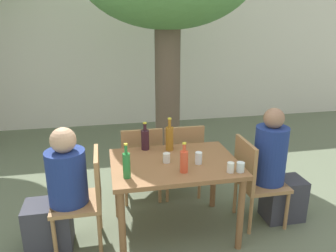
{
  "coord_description": "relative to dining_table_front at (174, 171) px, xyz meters",
  "views": [
    {
      "loc": [
        -0.61,
        -2.7,
        1.99
      ],
      "look_at": [
        0.0,
        0.3,
        1.0
      ],
      "focal_mm": 35.0,
      "sensor_mm": 36.0,
      "label": 1
    }
  ],
  "objects": [
    {
      "name": "drinking_glass_2",
      "position": [
        -0.07,
        0.0,
        0.14
      ],
      "size": [
        0.07,
        0.07,
        0.09
      ],
      "color": "silver",
      "rests_on": "dining_table_front"
    },
    {
      "name": "wine_bottle_2",
      "position": [
        -0.22,
        0.35,
        0.21
      ],
      "size": [
        0.08,
        0.08,
        0.28
      ],
      "color": "#331923",
      "rests_on": "dining_table_front"
    },
    {
      "name": "patio_chair_2",
      "position": [
        -0.23,
        0.66,
        -0.15
      ],
      "size": [
        0.44,
        0.44,
        0.89
      ],
      "rotation": [
        0.0,
        0.0,
        3.14
      ],
      "color": "#A87A4C",
      "rests_on": "ground_plane"
    },
    {
      "name": "drinking_glass_1",
      "position": [
        0.51,
        -0.32,
        0.14
      ],
      "size": [
        0.07,
        0.07,
        0.09
      ],
      "color": "silver",
      "rests_on": "dining_table_front"
    },
    {
      "name": "patio_chair_0",
      "position": [
        -0.81,
        0.0,
        -0.15
      ],
      "size": [
        0.44,
        0.44,
        0.89
      ],
      "rotation": [
        0.0,
        0.0,
        -1.57
      ],
      "color": "#A87A4C",
      "rests_on": "ground_plane"
    },
    {
      "name": "person_seated_0",
      "position": [
        -1.05,
        -0.0,
        -0.14
      ],
      "size": [
        0.57,
        0.34,
        1.14
      ],
      "rotation": [
        0.0,
        0.0,
        -1.57
      ],
      "color": "#383842",
      "rests_on": "ground_plane"
    },
    {
      "name": "patio_chair_1",
      "position": [
        0.81,
        0.0,
        -0.15
      ],
      "size": [
        0.44,
        0.44,
        0.89
      ],
      "rotation": [
        0.0,
        0.0,
        1.57
      ],
      "color": "#A87A4C",
      "rests_on": "ground_plane"
    },
    {
      "name": "amber_bottle_1",
      "position": [
        0.01,
        0.29,
        0.23
      ],
      "size": [
        0.08,
        0.08,
        0.33
      ],
      "color": "#9E661E",
      "rests_on": "dining_table_front"
    },
    {
      "name": "soda_bottle_3",
      "position": [
        0.03,
        -0.23,
        0.2
      ],
      "size": [
        0.07,
        0.07,
        0.27
      ],
      "color": "#DB4C2D",
      "rests_on": "dining_table_front"
    },
    {
      "name": "dining_table_front",
      "position": [
        0.0,
        0.0,
        0.0
      ],
      "size": [
        1.16,
        0.85,
        0.75
      ],
      "color": "brown",
      "rests_on": "ground_plane"
    },
    {
      "name": "ground_plane",
      "position": [
        0.0,
        0.0,
        -0.65
      ],
      "size": [
        30.0,
        30.0,
        0.0
      ],
      "primitive_type": "plane",
      "color": "#667056"
    },
    {
      "name": "drinking_glass_3",
      "position": [
        0.2,
        -0.09,
        0.15
      ],
      "size": [
        0.06,
        0.06,
        0.11
      ],
      "color": "white",
      "rests_on": "dining_table_front"
    },
    {
      "name": "drinking_glass_0",
      "position": [
        0.42,
        -0.31,
        0.14
      ],
      "size": [
        0.06,
        0.06,
        0.09
      ],
      "color": "silver",
      "rests_on": "dining_table_front"
    },
    {
      "name": "green_bottle_0",
      "position": [
        -0.46,
        -0.24,
        0.21
      ],
      "size": [
        0.06,
        0.06,
        0.3
      ],
      "color": "#287A38",
      "rests_on": "dining_table_front"
    },
    {
      "name": "patio_chair_3",
      "position": [
        0.23,
        0.66,
        -0.15
      ],
      "size": [
        0.44,
        0.44,
        0.89
      ],
      "rotation": [
        0.0,
        0.0,
        3.14
      ],
      "color": "#A87A4C",
      "rests_on": "ground_plane"
    },
    {
      "name": "person_seated_1",
      "position": [
        1.05,
        -0.0,
        -0.12
      ],
      "size": [
        0.56,
        0.32,
        1.21
      ],
      "rotation": [
        0.0,
        0.0,
        1.57
      ],
      "color": "#383842",
      "rests_on": "ground_plane"
    },
    {
      "name": "cafe_building_wall",
      "position": [
        0.0,
        3.68,
        0.75
      ],
      "size": [
        10.0,
        0.08,
        2.8
      ],
      "color": "white",
      "rests_on": "ground_plane"
    }
  ]
}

